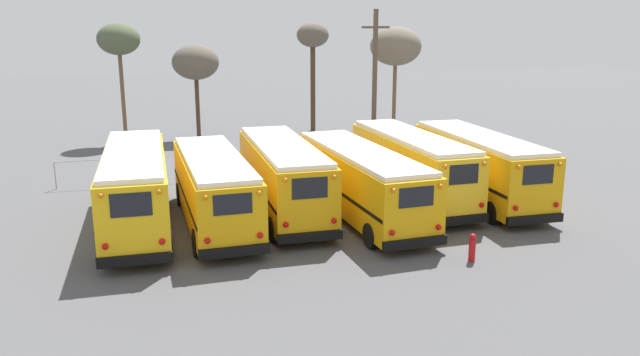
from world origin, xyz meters
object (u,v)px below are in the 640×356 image
at_px(bare_tree_2, 196,63).
at_px(bare_tree_1, 119,41).
at_px(school_bus_3, 361,180).
at_px(bare_tree_0, 396,47).
at_px(school_bus_0, 135,186).
at_px(school_bus_5, 479,165).
at_px(fire_hydrant, 472,247).
at_px(school_bus_4, 411,165).
at_px(utility_pole, 375,82).
at_px(school_bus_1, 214,187).
at_px(bare_tree_3, 313,39).
at_px(school_bus_2, 283,176).

bearing_deg(bare_tree_2, bare_tree_1, 178.61).
distance_m(school_bus_3, bare_tree_0, 17.28).
bearing_deg(school_bus_0, school_bus_5, -0.52).
relative_size(bare_tree_0, fire_hydrant, 7.79).
bearing_deg(bare_tree_1, school_bus_0, -87.97).
distance_m(school_bus_4, bare_tree_2, 21.77).
xyz_separation_m(school_bus_5, utility_pole, (-0.98, 11.37, 2.97)).
xyz_separation_m(school_bus_1, school_bus_3, (6.26, -0.55, -0.00)).
relative_size(school_bus_0, school_bus_1, 1.08).
bearing_deg(fire_hydrant, utility_pole, 79.93).
height_order(bare_tree_3, fire_hydrant, bare_tree_3).
distance_m(school_bus_5, bare_tree_2, 23.80).
bearing_deg(school_bus_4, school_bus_1, -173.12).
distance_m(utility_pole, bare_tree_2, 13.84).
bearing_deg(bare_tree_0, school_bus_5, -95.77).
distance_m(school_bus_3, bare_tree_2, 22.45).
xyz_separation_m(school_bus_2, bare_tree_3, (7.17, 20.95, 5.33)).
relative_size(school_bus_3, school_bus_5, 1.08).
xyz_separation_m(school_bus_2, school_bus_3, (3.13, -1.37, -0.09)).
xyz_separation_m(school_bus_1, school_bus_5, (12.53, 0.34, 0.09)).
distance_m(school_bus_2, bare_tree_0, 17.81).
bearing_deg(utility_pole, bare_tree_2, 137.78).
bearing_deg(utility_pole, school_bus_4, -101.51).
xyz_separation_m(school_bus_5, bare_tree_2, (-11.21, 20.66, 3.77)).
bearing_deg(school_bus_1, school_bus_3, -5.06).
bearing_deg(bare_tree_1, school_bus_3, -64.96).
relative_size(utility_pole, bare_tree_2, 1.34).
bearing_deg(bare_tree_1, utility_pole, -31.41).
distance_m(school_bus_1, school_bus_5, 12.53).
distance_m(utility_pole, bare_tree_1, 18.22).
distance_m(school_bus_0, bare_tree_0, 22.36).
xyz_separation_m(school_bus_1, bare_tree_1, (-3.86, 21.12, 5.46)).
xyz_separation_m(school_bus_3, fire_hydrant, (2.02, -6.15, -1.11)).
bearing_deg(school_bus_3, bare_tree_3, 79.74).
bearing_deg(school_bus_3, bare_tree_0, 62.40).
height_order(school_bus_0, school_bus_1, school_bus_0).
xyz_separation_m(bare_tree_3, fire_hydrant, (-2.02, -28.47, -6.54)).
distance_m(school_bus_3, school_bus_4, 3.56).
xyz_separation_m(school_bus_0, school_bus_5, (15.66, -0.14, -0.06)).
bearing_deg(utility_pole, fire_hydrant, -100.07).
xyz_separation_m(bare_tree_0, fire_hydrant, (-5.63, -20.78, -6.20)).
height_order(school_bus_2, fire_hydrant, school_bus_2).
distance_m(bare_tree_1, fire_hydrant, 31.06).
bearing_deg(bare_tree_0, school_bus_2, -129.11).
bearing_deg(utility_pole, bare_tree_0, 45.06).
bearing_deg(bare_tree_2, school_bus_5, -61.51).
bearing_deg(fire_hydrant, school_bus_3, 108.16).
bearing_deg(bare_tree_0, school_bus_0, -141.42).
relative_size(school_bus_4, fire_hydrant, 9.58).
relative_size(school_bus_5, bare_tree_0, 1.22).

